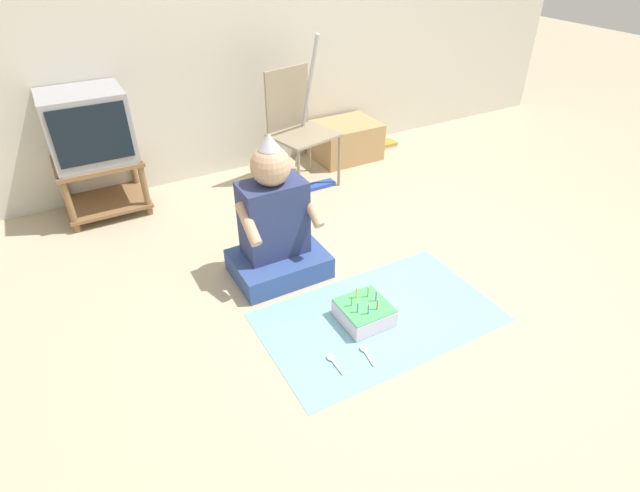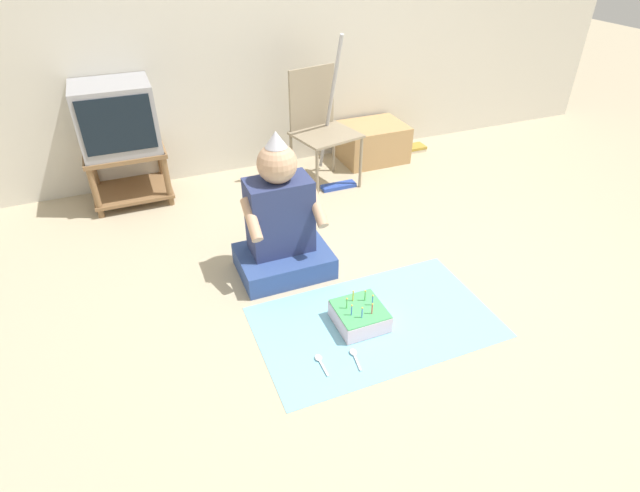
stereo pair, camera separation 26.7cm
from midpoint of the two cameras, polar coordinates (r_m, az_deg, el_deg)
The scene contains 13 objects.
ground_plane at distance 2.88m, azimuth 12.84°, elevation -6.93°, with size 16.00×16.00×0.00m, color tan.
wall_back at distance 4.15m, azimuth -2.69°, elevation 26.09°, with size 6.40×0.06×2.55m.
tv_stand at distance 3.96m, azimuth -19.25°, elevation 8.16°, with size 0.56×0.45×0.41m.
tv at distance 3.81m, azimuth -20.40°, elevation 13.60°, with size 0.52×0.44×0.47m.
folding_chair at distance 3.92m, azimuth 1.95°, elevation 14.05°, with size 0.53×0.49×0.89m.
cardboard_box_stack at distance 4.49m, azimuth 7.71°, elevation 11.64°, with size 0.55×0.44×0.32m.
dust_mop at distance 3.97m, azimuth 3.56°, elevation 11.56°, with size 0.28×0.44×1.16m.
book_pile at distance 4.78m, azimuth 12.35°, elevation 10.83°, with size 0.19×0.13×0.05m.
person_seated at distance 2.92m, azimuth -1.86°, elevation 2.28°, with size 0.55×0.41×0.89m.
party_cloth at distance 2.75m, azimuth 9.15°, elevation -8.66°, with size 1.27×0.76×0.01m.
birthday_cake at distance 2.69m, azimuth 7.42°, elevation -8.00°, with size 0.26×0.26×0.17m.
plastic_spoon_near at distance 2.51m, azimuth 3.08°, elevation -13.02°, with size 0.04×0.15×0.01m.
plastic_spoon_far at distance 2.55m, azimuth 7.00°, elevation -12.33°, with size 0.04×0.14×0.01m.
Camera 2 is at (-1.27, -1.78, 1.85)m, focal length 28.00 mm.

